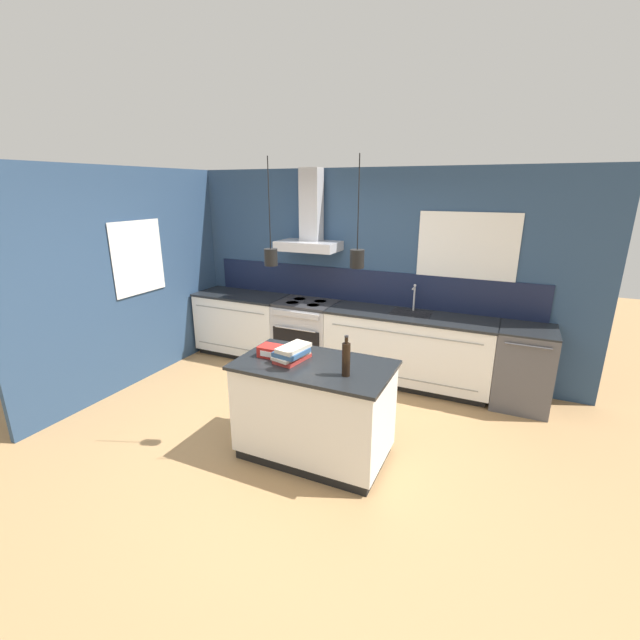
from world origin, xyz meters
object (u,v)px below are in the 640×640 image
(bottle_on_island, at_px, (346,359))
(dishwasher, at_px, (523,367))
(book_stack, at_px, (292,353))
(oven_range, at_px, (306,334))
(red_supply_box, at_px, (271,351))

(bottle_on_island, bearing_deg, dishwasher, 55.07)
(dishwasher, distance_m, book_stack, 2.71)
(oven_range, distance_m, red_supply_box, 1.99)
(oven_range, bearing_deg, book_stack, -67.07)
(oven_range, bearing_deg, red_supply_box, -73.01)
(bottle_on_island, xyz_separation_m, book_stack, (-0.54, 0.10, -0.08))
(oven_range, height_order, bottle_on_island, bottle_on_island)
(book_stack, bearing_deg, red_supply_box, 177.43)
(book_stack, distance_m, red_supply_box, 0.22)
(dishwasher, height_order, red_supply_box, red_supply_box)
(bottle_on_island, bearing_deg, oven_range, 124.26)
(red_supply_box, bearing_deg, dishwasher, 40.92)
(bottle_on_island, distance_m, red_supply_box, 0.78)
(bottle_on_island, relative_size, book_stack, 0.93)
(dishwasher, relative_size, bottle_on_island, 2.66)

